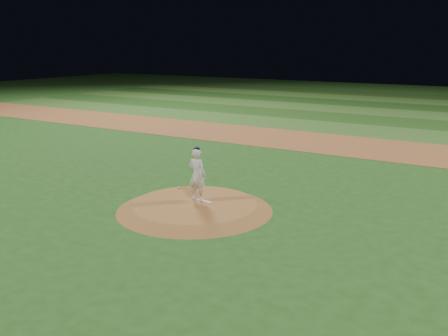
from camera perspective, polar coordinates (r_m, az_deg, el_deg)
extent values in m
plane|color=#25561C|center=(17.73, -3.37, -4.80)|extent=(120.00, 120.00, 0.00)
cube|color=#9B5B30|center=(29.93, 12.03, 2.76)|extent=(70.00, 6.00, 0.02)
cube|color=#386825|center=(35.10, 15.04, 4.23)|extent=(70.00, 5.00, 0.02)
cube|color=#224C18|center=(39.87, 17.11, 5.22)|extent=(70.00, 5.00, 0.02)
cube|color=#376324|center=(44.69, 18.74, 6.00)|extent=(70.00, 5.00, 0.02)
cube|color=#1D4416|center=(49.55, 20.05, 6.62)|extent=(70.00, 5.00, 0.02)
cube|color=#376424|center=(54.43, 21.13, 7.13)|extent=(70.00, 5.00, 0.02)
cube|color=#224416|center=(59.33, 22.03, 7.55)|extent=(70.00, 5.00, 0.02)
cone|color=#A36732|center=(17.69, -3.37, -4.42)|extent=(5.50, 5.50, 0.25)
cube|color=silver|center=(17.80, -2.26, -3.81)|extent=(0.70, 0.31, 0.03)
ellipsoid|color=beige|center=(19.47, -5.22, -2.22)|extent=(0.12, 0.12, 0.07)
imported|color=white|center=(17.68, -3.09, -0.78)|extent=(0.70, 0.47, 1.90)
ellipsoid|color=black|center=(17.47, -3.13, 2.18)|extent=(0.22, 0.22, 0.15)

